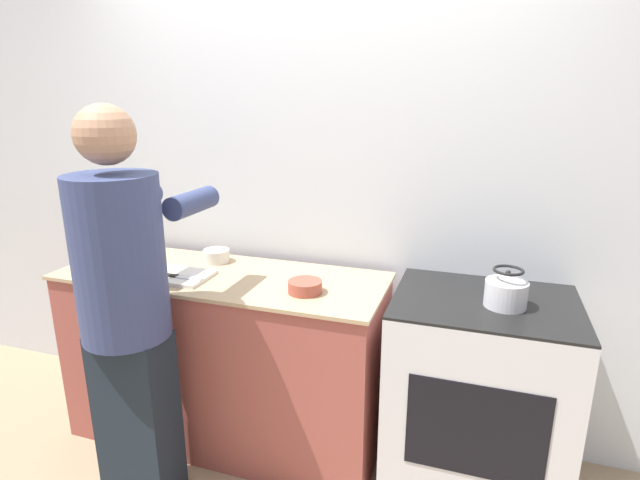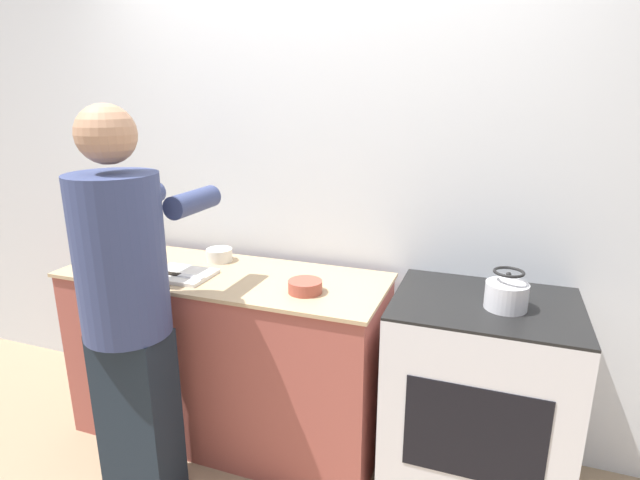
{
  "view_description": "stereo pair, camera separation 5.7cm",
  "coord_description": "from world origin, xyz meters",
  "px_view_note": "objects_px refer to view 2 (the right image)",
  "views": [
    {
      "loc": [
        0.79,
        -1.76,
        1.76
      ],
      "look_at": [
        0.14,
        0.2,
        1.16
      ],
      "focal_mm": 28.0,
      "sensor_mm": 36.0,
      "label": 1
    },
    {
      "loc": [
        0.84,
        -1.74,
        1.76
      ],
      "look_at": [
        0.14,
        0.2,
        1.16
      ],
      "focal_mm": 28.0,
      "sensor_mm": 36.0,
      "label": 2
    }
  ],
  "objects_px": {
    "person": "(128,301)",
    "canister_jar": "(112,245)",
    "knife": "(183,275)",
    "kettle": "(507,293)",
    "bowl_prep": "(305,287)",
    "cutting_board": "(182,275)",
    "oven": "(477,400)"
  },
  "relations": [
    {
      "from": "person",
      "to": "canister_jar",
      "type": "relative_size",
      "value": 11.51
    },
    {
      "from": "oven",
      "to": "canister_jar",
      "type": "bearing_deg",
      "value": 179.78
    },
    {
      "from": "cutting_board",
      "to": "knife",
      "type": "height_order",
      "value": "knife"
    },
    {
      "from": "knife",
      "to": "bowl_prep",
      "type": "distance_m",
      "value": 0.61
    },
    {
      "from": "person",
      "to": "knife",
      "type": "xyz_separation_m",
      "value": [
        0.02,
        0.36,
        -0.01
      ]
    },
    {
      "from": "bowl_prep",
      "to": "canister_jar",
      "type": "bearing_deg",
      "value": 174.56
    },
    {
      "from": "person",
      "to": "cutting_board",
      "type": "bearing_deg",
      "value": 91.48
    },
    {
      "from": "cutting_board",
      "to": "person",
      "type": "bearing_deg",
      "value": -88.52
    },
    {
      "from": "person",
      "to": "knife",
      "type": "height_order",
      "value": "person"
    },
    {
      "from": "knife",
      "to": "kettle",
      "type": "relative_size",
      "value": 1.27
    },
    {
      "from": "person",
      "to": "cutting_board",
      "type": "xyz_separation_m",
      "value": [
        -0.01,
        0.39,
        -0.02
      ]
    },
    {
      "from": "oven",
      "to": "person",
      "type": "bearing_deg",
      "value": -160.07
    },
    {
      "from": "oven",
      "to": "knife",
      "type": "relative_size",
      "value": 4.4
    },
    {
      "from": "kettle",
      "to": "canister_jar",
      "type": "height_order",
      "value": "kettle"
    },
    {
      "from": "cutting_board",
      "to": "bowl_prep",
      "type": "bearing_deg",
      "value": 1.28
    },
    {
      "from": "oven",
      "to": "person",
      "type": "distance_m",
      "value": 1.57
    },
    {
      "from": "oven",
      "to": "kettle",
      "type": "bearing_deg",
      "value": -29.81
    },
    {
      "from": "oven",
      "to": "cutting_board",
      "type": "xyz_separation_m",
      "value": [
        -1.41,
        -0.12,
        0.45
      ]
    },
    {
      "from": "person",
      "to": "knife",
      "type": "distance_m",
      "value": 0.36
    },
    {
      "from": "kettle",
      "to": "bowl_prep",
      "type": "xyz_separation_m",
      "value": [
        -0.84,
        -0.06,
        -0.06
      ]
    },
    {
      "from": "knife",
      "to": "canister_jar",
      "type": "height_order",
      "value": "canister_jar"
    },
    {
      "from": "cutting_board",
      "to": "canister_jar",
      "type": "bearing_deg",
      "value": 166.55
    },
    {
      "from": "person",
      "to": "cutting_board",
      "type": "distance_m",
      "value": 0.39
    },
    {
      "from": "knife",
      "to": "bowl_prep",
      "type": "height_order",
      "value": "bowl_prep"
    },
    {
      "from": "person",
      "to": "kettle",
      "type": "distance_m",
      "value": 1.55
    },
    {
      "from": "oven",
      "to": "kettle",
      "type": "xyz_separation_m",
      "value": [
        0.07,
        -0.04,
        0.54
      ]
    },
    {
      "from": "oven",
      "to": "canister_jar",
      "type": "relative_size",
      "value": 6.21
    },
    {
      "from": "oven",
      "to": "kettle",
      "type": "distance_m",
      "value": 0.54
    },
    {
      "from": "oven",
      "to": "cutting_board",
      "type": "height_order",
      "value": "oven"
    },
    {
      "from": "person",
      "to": "kettle",
      "type": "height_order",
      "value": "person"
    },
    {
      "from": "kettle",
      "to": "bowl_prep",
      "type": "distance_m",
      "value": 0.85
    },
    {
      "from": "kettle",
      "to": "bowl_prep",
      "type": "height_order",
      "value": "kettle"
    }
  ]
}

